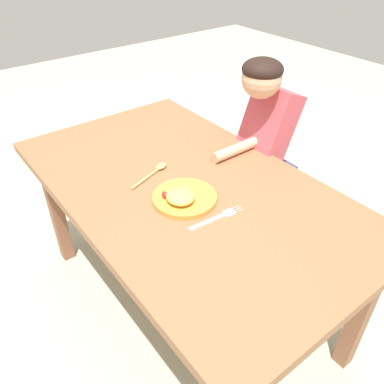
{
  "coord_description": "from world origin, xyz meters",
  "views": [
    {
      "loc": [
        0.96,
        -0.71,
        1.51
      ],
      "look_at": [
        0.08,
        -0.03,
        0.7
      ],
      "focal_mm": 36.29,
      "sensor_mm": 36.0,
      "label": 1
    }
  ],
  "objects_px": {
    "fork": "(216,218)",
    "plate": "(183,197)",
    "person": "(264,164)",
    "spoon": "(155,171)"
  },
  "relations": [
    {
      "from": "fork",
      "to": "spoon",
      "type": "height_order",
      "value": "spoon"
    },
    {
      "from": "fork",
      "to": "person",
      "type": "bearing_deg",
      "value": 31.7
    },
    {
      "from": "plate",
      "to": "person",
      "type": "height_order",
      "value": "person"
    },
    {
      "from": "fork",
      "to": "person",
      "type": "xyz_separation_m",
      "value": [
        -0.28,
        0.53,
        -0.12
      ]
    },
    {
      "from": "plate",
      "to": "person",
      "type": "xyz_separation_m",
      "value": [
        -0.13,
        0.56,
        -0.14
      ]
    },
    {
      "from": "person",
      "to": "plate",
      "type": "bearing_deg",
      "value": 103.12
    },
    {
      "from": "plate",
      "to": "spoon",
      "type": "relative_size",
      "value": 1.13
    },
    {
      "from": "person",
      "to": "fork",
      "type": "bearing_deg",
      "value": 117.41
    },
    {
      "from": "spoon",
      "to": "person",
      "type": "bearing_deg",
      "value": -28.21
    },
    {
      "from": "fork",
      "to": "plate",
      "type": "bearing_deg",
      "value": 106.8
    }
  ]
}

